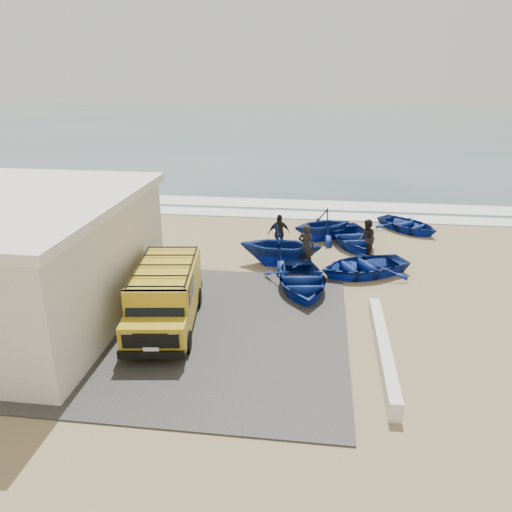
{
  "coord_description": "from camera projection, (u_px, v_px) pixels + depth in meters",
  "views": [
    {
      "loc": [
        2.88,
        -16.41,
        8.29
      ],
      "look_at": [
        0.49,
        1.95,
        1.2
      ],
      "focal_mm": 35.0,
      "sensor_mm": 36.0,
      "label": 1
    }
  ],
  "objects": [
    {
      "name": "slab",
      "position": [
        168.0,
        326.0,
        16.89
      ],
      "size": [
        12.0,
        10.0,
        0.05
      ],
      "primitive_type": "cube",
      "color": "#3A3835",
      "rests_on": "ground"
    },
    {
      "name": "boat_far_right",
      "position": [
        408.0,
        225.0,
        26.54
      ],
      "size": [
        4.21,
        4.22,
        0.72
      ],
      "primitive_type": "imported",
      "rotation": [
        0.0,
        0.0,
        0.78
      ],
      "color": "navy",
      "rests_on": "ground"
    },
    {
      "name": "boat_near_left",
      "position": [
        302.0,
        280.0,
        19.52
      ],
      "size": [
        3.43,
        4.38,
        0.83
      ],
      "primitive_type": "imported",
      "rotation": [
        0.0,
        0.0,
        0.16
      ],
      "color": "navy",
      "rests_on": "ground"
    },
    {
      "name": "fisherman_middle",
      "position": [
        367.0,
        239.0,
        22.67
      ],
      "size": [
        0.75,
        0.93,
        1.81
      ],
      "primitive_type": "imported",
      "rotation": [
        0.0,
        0.0,
        -1.5
      ],
      "color": "black",
      "rests_on": "ground"
    },
    {
      "name": "boat_far_left",
      "position": [
        323.0,
        224.0,
        25.09
      ],
      "size": [
        3.99,
        3.82,
        1.62
      ],
      "primitive_type": "imported",
      "rotation": [
        0.0,
        0.0,
        -1.07
      ],
      "color": "navy",
      "rests_on": "ground"
    },
    {
      "name": "parapet",
      "position": [
        383.0,
        350.0,
        15.03
      ],
      "size": [
        0.35,
        6.0,
        0.55
      ],
      "primitive_type": "cube",
      "color": "silver",
      "rests_on": "ground"
    },
    {
      "name": "surf_line",
      "position": [
        270.0,
        214.0,
        29.61
      ],
      "size": [
        180.0,
        1.6,
        0.06
      ],
      "primitive_type": "cube",
      "color": "white",
      "rests_on": "ground"
    },
    {
      "name": "building",
      "position": [
        6.0,
        260.0,
        16.79
      ],
      "size": [
        8.4,
        9.4,
        4.3
      ],
      "color": "silver",
      "rests_on": "ground"
    },
    {
      "name": "fisherman_back",
      "position": [
        279.0,
        233.0,
        23.42
      ],
      "size": [
        1.16,
        0.81,
        1.83
      ],
      "primitive_type": "imported",
      "rotation": [
        0.0,
        0.0,
        0.37
      ],
      "color": "black",
      "rests_on": "ground"
    },
    {
      "name": "boat_near_right",
      "position": [
        363.0,
        266.0,
        20.99
      ],
      "size": [
        4.74,
        4.24,
        0.81
      ],
      "primitive_type": "imported",
      "rotation": [
        0.0,
        0.0,
        -1.11
      ],
      "color": "navy",
      "rests_on": "ground"
    },
    {
      "name": "ocean",
      "position": [
        302.0,
        128.0,
        70.37
      ],
      "size": [
        180.0,
        88.0,
        0.01
      ],
      "primitive_type": "cube",
      "color": "#385166",
      "rests_on": "ground"
    },
    {
      "name": "boat_mid_right",
      "position": [
        353.0,
        237.0,
        24.45
      ],
      "size": [
        3.71,
        4.6,
        0.85
      ],
      "primitive_type": "imported",
      "rotation": [
        0.0,
        0.0,
        0.21
      ],
      "color": "navy",
      "rests_on": "ground"
    },
    {
      "name": "ground",
      "position": [
        236.0,
        304.0,
        18.51
      ],
      "size": [
        160.0,
        160.0,
        0.0
      ],
      "primitive_type": "plane",
      "color": "#967E57"
    },
    {
      "name": "fisherman_front",
      "position": [
        306.0,
        246.0,
        21.5
      ],
      "size": [
        0.83,
        0.68,
        1.98
      ],
      "primitive_type": "imported",
      "rotation": [
        0.0,
        0.0,
        2.82
      ],
      "color": "black",
      "rests_on": "ground"
    },
    {
      "name": "surf_wash",
      "position": [
        274.0,
        203.0,
        31.93
      ],
      "size": [
        180.0,
        2.2,
        0.04
      ],
      "primitive_type": "cube",
      "color": "white",
      "rests_on": "ground"
    },
    {
      "name": "van",
      "position": [
        165.0,
        294.0,
        16.62
      ],
      "size": [
        2.59,
        5.2,
        2.14
      ],
      "rotation": [
        0.0,
        0.0,
        0.13
      ],
      "color": "gold",
      "rests_on": "ground"
    },
    {
      "name": "boat_mid_left",
      "position": [
        280.0,
        245.0,
        21.85
      ],
      "size": [
        3.59,
        3.11,
        1.87
      ],
      "primitive_type": "imported",
      "rotation": [
        0.0,
        0.0,
        1.56
      ],
      "color": "navy",
      "rests_on": "ground"
    }
  ]
}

